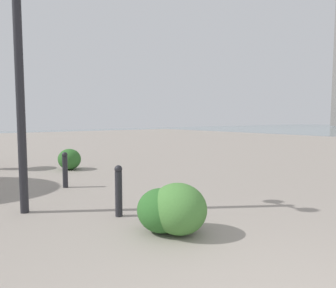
% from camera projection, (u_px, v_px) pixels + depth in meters
% --- Properties ---
extents(lamppost, '(0.98, 0.28, 4.50)m').
position_uv_depth(lamppost, '(18.00, 38.00, 5.13)').
color(lamppost, '#232328').
rests_on(lamppost, ground).
extents(bollard_near, '(0.13, 0.13, 0.86)m').
position_uv_depth(bollard_near, '(119.00, 190.00, 5.14)').
color(bollard_near, '#232328').
rests_on(bollard_near, ground).
extents(bollard_mid, '(0.13, 0.13, 0.84)m').
position_uv_depth(bollard_mid, '(65.00, 169.00, 7.28)').
color(bollard_mid, '#232328').
rests_on(bollard_mid, ground).
extents(shrub_low, '(0.74, 0.67, 0.63)m').
position_uv_depth(shrub_low, '(161.00, 210.00, 4.44)').
color(shrub_low, '#2D6628').
rests_on(shrub_low, ground).
extents(shrub_round, '(0.78, 0.70, 0.66)m').
position_uv_depth(shrub_round, '(69.00, 159.00, 9.83)').
color(shrub_round, '#2D6628').
rests_on(shrub_round, ground).
extents(shrub_wide, '(0.85, 0.77, 0.72)m').
position_uv_depth(shrub_wide, '(178.00, 209.00, 4.37)').
color(shrub_wide, '#477F38').
rests_on(shrub_wide, ground).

